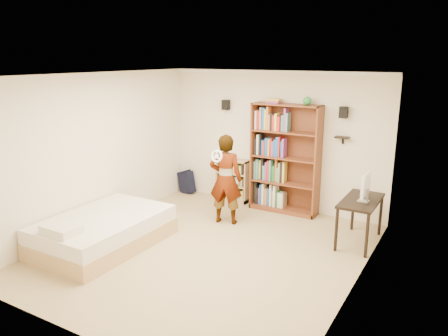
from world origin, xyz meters
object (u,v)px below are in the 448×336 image
(daybed, at_px, (103,227))
(person, at_px, (226,179))
(tall_bookshelf, at_px, (285,159))
(low_bookshelf, at_px, (233,180))
(computer_desk, at_px, (359,221))

(daybed, bearing_deg, person, 57.69)
(tall_bookshelf, distance_m, daybed, 3.58)
(tall_bookshelf, bearing_deg, person, -121.71)
(tall_bookshelf, xyz_separation_m, low_bookshelf, (-1.17, 0.06, -0.61))
(daybed, bearing_deg, low_bookshelf, 77.20)
(low_bookshelf, distance_m, person, 1.32)
(low_bookshelf, bearing_deg, daybed, -102.80)
(tall_bookshelf, xyz_separation_m, computer_desk, (1.64, -0.78, -0.68))
(tall_bookshelf, distance_m, low_bookshelf, 1.32)
(low_bookshelf, distance_m, computer_desk, 2.94)
(computer_desk, height_order, person, person)
(low_bookshelf, relative_size, daybed, 0.42)
(tall_bookshelf, xyz_separation_m, person, (-0.68, -1.10, -0.23))
(low_bookshelf, relative_size, computer_desk, 0.82)
(computer_desk, distance_m, daybed, 4.13)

